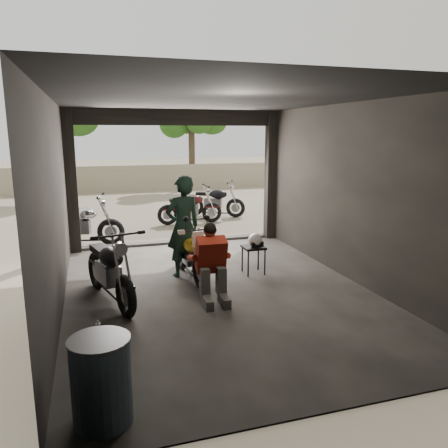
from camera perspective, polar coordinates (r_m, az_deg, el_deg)
ground at (r=7.57m, az=-0.77°, el=-8.85°), size 80.00×80.00×0.00m
garage at (r=7.73m, az=-1.94°, el=1.43°), size 7.00×7.13×3.20m
boundary_wall at (r=20.99m, az=-11.68°, el=5.91°), size 18.00×0.30×1.20m
tree_left at (r=19.37m, az=-20.83°, el=14.96°), size 2.20×2.20×5.60m
tree_right at (r=21.36m, az=-4.30°, el=14.16°), size 2.20×2.20×5.00m
main_bike at (r=8.12m, az=-4.47°, el=-3.54°), size 0.75×1.61×1.05m
left_bike at (r=7.18m, az=-14.80°, el=-5.20°), size 1.21×1.96×1.23m
outside_bike_a at (r=10.95m, az=-18.40°, el=0.41°), size 1.95×1.10×1.24m
outside_bike_b at (r=13.02m, az=-4.47°, el=2.51°), size 1.70×0.71×1.15m
outside_bike_c at (r=14.11m, az=-1.23°, el=3.31°), size 1.86×1.47×1.17m
rider at (r=8.14m, az=-5.34°, el=-0.38°), size 0.80×0.64×1.92m
mechanic at (r=6.93m, az=-1.47°, el=-5.45°), size 0.67×0.88×1.23m
stool at (r=8.35m, az=3.88°, el=-3.42°), size 0.40×0.40×0.55m
helmet at (r=8.26m, az=4.11°, el=-2.12°), size 0.34×0.35×0.26m
oil_drum at (r=4.41m, az=-15.72°, el=-19.30°), size 0.62×0.62×0.85m
sign_post at (r=11.17m, az=11.13°, el=7.35°), size 0.90×0.08×2.69m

